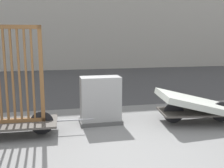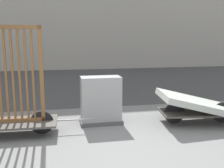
# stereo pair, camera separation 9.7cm
# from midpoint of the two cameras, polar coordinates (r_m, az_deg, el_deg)

# --- Properties ---
(ground_plane) EXTENTS (60.00, 60.00, 0.00)m
(ground_plane) POSITION_cam_midpoint_polar(r_m,az_deg,el_deg) (4.08, 4.85, -16.30)
(ground_plane) COLOR slate
(road_strip) EXTENTS (56.00, 8.54, 0.01)m
(road_strip) POSITION_cam_midpoint_polar(r_m,az_deg,el_deg) (11.10, -5.80, 0.58)
(road_strip) COLOR #424244
(road_strip) RESTS_ON ground_plane
(bike_cart_with_bedframe) EXTENTS (2.34, 0.83, 2.03)m
(bike_cart_with_bedframe) POSITION_cam_midpoint_polar(r_m,az_deg,el_deg) (5.16, -20.52, -3.65)
(bike_cart_with_bedframe) COLOR #4C4742
(bike_cart_with_bedframe) RESTS_ON ground_plane
(bike_cart_with_mattress) EXTENTS (2.40, 1.28, 0.68)m
(bike_cart_with_mattress) POSITION_cam_midpoint_polar(r_m,az_deg,el_deg) (5.93, 18.83, -4.44)
(bike_cart_with_mattress) COLOR #4C4742
(bike_cart_with_mattress) RESTS_ON ground_plane
(utility_cabinet) EXTENTS (0.90, 0.48, 1.01)m
(utility_cabinet) POSITION_cam_midpoint_polar(r_m,az_deg,el_deg) (5.58, -1.96, -3.96)
(utility_cabinet) COLOR #4C4C4C
(utility_cabinet) RESTS_ON ground_plane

